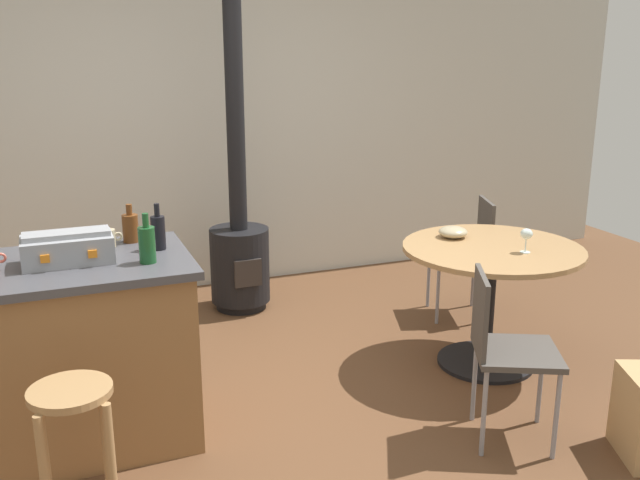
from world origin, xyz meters
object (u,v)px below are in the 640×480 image
(folding_chair_near, at_px, (468,248))
(wine_glass, at_px, (526,235))
(toolbox, at_px, (68,248))
(kitchen_island, at_px, (33,360))
(wood_stove, at_px, (239,239))
(wooden_stool, at_px, (74,433))
(dining_table, at_px, (491,275))
(folding_chair_far, at_px, (503,343))
(bottle_4, at_px, (147,244))
(serving_bowl, at_px, (453,232))
(bottle_1, at_px, (130,227))
(bottle_0, at_px, (158,232))
(cup_2, at_px, (109,238))

(folding_chair_near, distance_m, wine_glass, 1.03)
(toolbox, distance_m, wine_glass, 2.49)
(kitchen_island, bearing_deg, wood_stove, 46.29)
(wooden_stool, xyz_separation_m, dining_table, (2.44, 0.77, 0.10))
(folding_chair_near, bearing_deg, folding_chair_far, -117.34)
(bottle_4, relative_size, serving_bowl, 1.32)
(kitchen_island, xyz_separation_m, wood_stove, (1.44, 1.50, 0.06))
(toolbox, bearing_deg, kitchen_island, 176.74)
(folding_chair_far, height_order, wood_stove, wood_stove)
(dining_table, height_order, wine_glass, wine_glass)
(dining_table, relative_size, wood_stove, 0.47)
(kitchen_island, height_order, serving_bowl, kitchen_island)
(toolbox, distance_m, serving_bowl, 2.30)
(wooden_stool, relative_size, bottle_1, 3.37)
(kitchen_island, relative_size, folding_chair_near, 1.79)
(bottle_4, height_order, serving_bowl, bottle_4)
(kitchen_island, distance_m, serving_bowl, 2.51)
(wooden_stool, distance_m, serving_bowl, 2.57)
(wood_stove, distance_m, wine_glass, 2.13)
(serving_bowl, bearing_deg, toolbox, -173.32)
(dining_table, height_order, wood_stove, wood_stove)
(kitchen_island, distance_m, wooden_stool, 0.80)
(wine_glass, bearing_deg, folding_chair_near, 75.72)
(kitchen_island, distance_m, folding_chair_near, 3.03)
(bottle_0, relative_size, bottle_4, 0.98)
(kitchen_island, height_order, folding_chair_near, kitchen_island)
(folding_chair_near, bearing_deg, bottle_0, -163.11)
(folding_chair_far, distance_m, bottle_0, 1.79)
(bottle_1, height_order, serving_bowl, bottle_1)
(bottle_1, distance_m, wine_glass, 2.21)
(bottle_4, xyz_separation_m, serving_bowl, (1.92, 0.40, -0.23))
(kitchen_island, xyz_separation_m, wine_glass, (2.69, -0.18, 0.40))
(kitchen_island, distance_m, cup_2, 0.69)
(kitchen_island, xyz_separation_m, cup_2, (0.41, 0.19, 0.51))
(toolbox, bearing_deg, serving_bowl, 6.68)
(folding_chair_near, relative_size, folding_chair_far, 0.99)
(kitchen_island, bearing_deg, bottle_1, 25.36)
(folding_chair_far, height_order, serving_bowl, folding_chair_far)
(bottle_1, relative_size, serving_bowl, 1.11)
(kitchen_island, relative_size, bottle_1, 7.71)
(wooden_stool, relative_size, wine_glass, 4.69)
(dining_table, relative_size, bottle_4, 4.52)
(kitchen_island, distance_m, bottle_4, 0.80)
(wooden_stool, relative_size, cup_2, 6.17)
(kitchen_island, relative_size, bottle_4, 6.47)
(wooden_stool, xyz_separation_m, serving_bowl, (2.33, 1.04, 0.32))
(toolbox, distance_m, cup_2, 0.29)
(bottle_1, bearing_deg, wooden_stool, -110.20)
(bottle_1, bearing_deg, cup_2, -154.14)
(folding_chair_far, xyz_separation_m, bottle_4, (-1.59, 0.61, 0.51))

